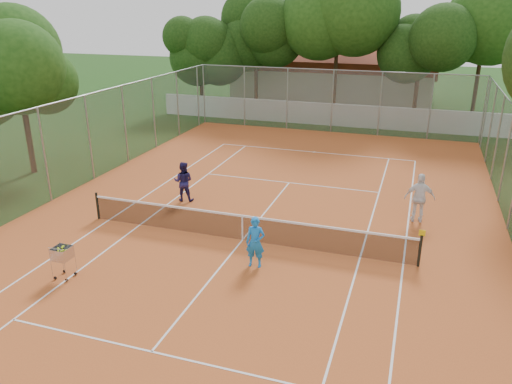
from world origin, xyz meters
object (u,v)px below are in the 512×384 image
(tennis_net, at_px, (242,227))
(player_far_right, at_px, (420,198))
(clubhouse, at_px, (334,74))
(ball_hopper, at_px, (63,261))
(player_near, at_px, (255,242))
(player_far_left, at_px, (183,181))

(tennis_net, height_order, player_far_right, player_far_right)
(tennis_net, bearing_deg, player_far_right, 32.31)
(tennis_net, distance_m, clubhouse, 29.12)
(clubhouse, relative_size, ball_hopper, 14.78)
(clubhouse, bearing_deg, tennis_net, -86.05)
(clubhouse, xyz_separation_m, ball_hopper, (-2.24, -33.14, -1.63))
(ball_hopper, bearing_deg, player_near, 48.33)
(tennis_net, distance_m, ball_hopper, 5.92)
(tennis_net, bearing_deg, ball_hopper, -135.69)
(player_near, xyz_separation_m, ball_hopper, (-5.26, -2.52, -0.28))
(ball_hopper, bearing_deg, player_far_left, 107.93)
(player_far_left, xyz_separation_m, player_far_right, (9.46, 0.83, 0.11))
(tennis_net, relative_size, player_far_left, 7.00)
(clubhouse, bearing_deg, player_far_left, -93.63)
(player_near, distance_m, ball_hopper, 5.84)
(clubhouse, distance_m, player_far_left, 26.25)
(clubhouse, height_order, ball_hopper, clubhouse)
(player_far_left, height_order, player_far_right, player_far_right)
(clubhouse, distance_m, player_near, 30.79)
(clubhouse, relative_size, player_far_right, 8.58)
(tennis_net, height_order, ball_hopper, ball_hopper)
(clubhouse, bearing_deg, player_far_right, -72.89)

